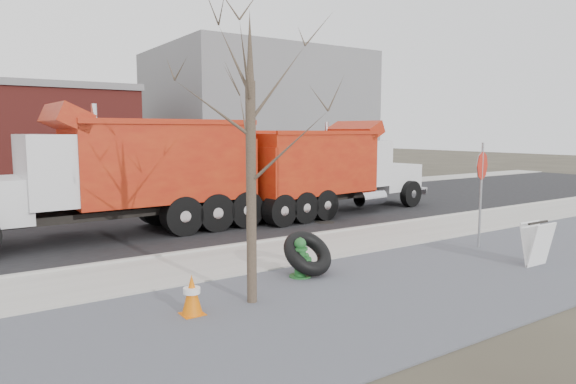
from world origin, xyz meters
TOP-DOWN VIEW (x-y plane):
  - ground at (0.00, 0.00)m, footprint 120.00×120.00m
  - gravel_verge at (0.00, -3.50)m, footprint 60.00×5.00m
  - sidewalk at (0.00, 0.25)m, footprint 60.00×2.50m
  - curb at (0.00, 1.55)m, footprint 60.00×0.15m
  - road at (0.00, 6.30)m, footprint 60.00×9.40m
  - far_sidewalk at (0.00, 12.00)m, footprint 60.00×2.00m
  - building_grey at (9.00, 18.00)m, footprint 12.00×10.00m
  - bare_tree at (-3.20, -2.60)m, footprint 3.20×3.20m
  - fire_hydrant at (-1.53, -1.77)m, footprint 0.50×0.49m
  - truck_tire at (-1.29, -1.70)m, footprint 1.23×1.14m
  - stop_sign at (4.05, -2.15)m, footprint 0.74×0.25m
  - sandwich_board at (3.54, -4.06)m, footprint 0.75×0.48m
  - traffic_cone_near at (-4.37, -2.59)m, footprint 0.38×0.38m
  - dump_truck_red_a at (4.41, 4.72)m, footprint 8.66×3.24m
  - dump_truck_red_b at (-3.35, 4.88)m, footprint 9.18×2.86m

SIDE VIEW (x-z plane):
  - ground at x=0.00m, z-range 0.00..0.00m
  - road at x=0.00m, z-range 0.00..0.02m
  - gravel_verge at x=0.00m, z-range 0.00..0.03m
  - sidewalk at x=0.00m, z-range 0.00..0.06m
  - far_sidewalk at x=0.00m, z-range 0.00..0.06m
  - curb at x=0.00m, z-range 0.00..0.11m
  - traffic_cone_near at x=-4.37m, z-range 0.00..0.73m
  - fire_hydrant at x=-1.53m, z-range -0.04..0.85m
  - truck_tire at x=-1.29m, z-range 0.00..1.01m
  - sandwich_board at x=3.54m, z-range 0.03..1.06m
  - dump_truck_red_a at x=4.41m, z-range 0.03..3.50m
  - stop_sign at x=4.05m, z-range 0.51..3.34m
  - dump_truck_red_b at x=-3.35m, z-range 0.03..3.87m
  - bare_tree at x=-3.20m, z-range 0.70..5.90m
  - building_grey at x=9.00m, z-range 0.00..8.00m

